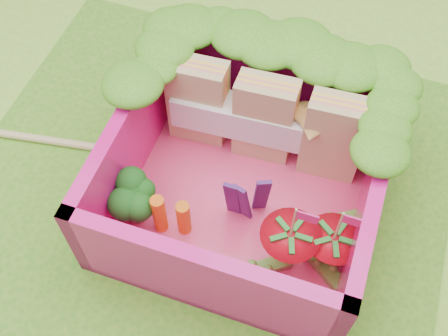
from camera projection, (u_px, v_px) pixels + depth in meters
ground at (198, 206)px, 3.05m from camera, size 14.00×14.00×0.00m
placemat at (197, 204)px, 3.04m from camera, size 2.60×2.60×0.03m
bento_floor at (244, 197)px, 3.01m from camera, size 1.30×1.30×0.05m
bento_box at (246, 172)px, 2.81m from camera, size 1.30×1.30×0.55m
lettuce_ruffle at (277, 60)px, 2.77m from camera, size 1.43×0.77×0.11m
sandwich_stack at (266, 120)px, 2.93m from camera, size 1.06×0.23×0.55m
broccoli at (133, 196)px, 2.78m from camera, size 0.32×0.32×0.26m
carrot_sticks at (171, 216)px, 2.78m from camera, size 0.19×0.10×0.27m
purple_wedges at (246, 199)px, 2.76m from camera, size 0.20×0.11×0.38m
strawberry_left at (288, 248)px, 2.66m from camera, size 0.28×0.28×0.52m
strawberry_right at (330, 250)px, 2.66m from camera, size 0.27×0.27×0.51m
snap_peas at (307, 252)px, 2.78m from camera, size 0.60×0.62×0.05m
chopsticks at (28, 137)px, 3.24m from camera, size 2.12×0.39×0.04m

